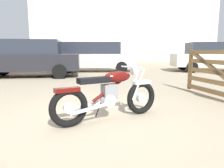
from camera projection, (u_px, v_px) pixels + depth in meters
The scene contains 7 objects.
ground_plane at pixel (94, 117), 3.83m from camera, with size 80.00×80.00×0.00m, color gray.
vintage_motorcycle at pixel (109, 95), 3.61m from camera, with size 1.87×1.11×0.94m.
blue_hatchback_right at pixel (26, 57), 9.70m from camera, with size 4.88×2.40×1.74m.
white_estate_far at pixel (215, 56), 12.41m from camera, with size 4.78×2.14×1.74m.
silver_sedan_mid at pixel (94, 56), 12.36m from camera, with size 4.74×2.05×1.74m.
pale_sedan_back at pixel (48, 56), 19.04m from camera, with size 4.33×2.19×1.67m.
industrial_building at pixel (122, 21), 30.13m from camera, with size 23.30×12.65×24.35m.
Camera 1 is at (0.29, -3.69, 1.20)m, focal length 33.01 mm.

